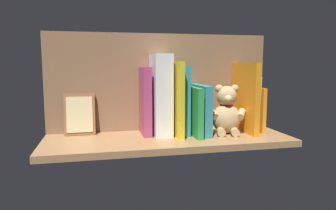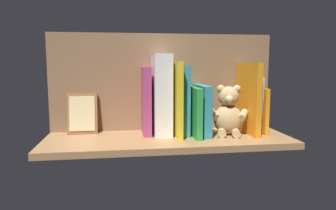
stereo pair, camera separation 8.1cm
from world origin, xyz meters
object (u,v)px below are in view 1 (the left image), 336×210
object	(u,v)px
teddy_bear	(226,112)
picture_frame_leaning	(80,114)
book_0	(254,109)
dictionary_thick_white	(161,95)

from	to	relation	value
teddy_bear	picture_frame_leaning	bearing A→B (deg)	4.41
book_0	picture_frame_leaning	world-z (taller)	book_0
book_0	picture_frame_leaning	size ratio (longest dim) A/B	1.10
teddy_bear	picture_frame_leaning	xyz separation A→B (cm)	(52.37, -9.25, -0.43)
book_0	dictionary_thick_white	bearing A→B (deg)	-1.02
picture_frame_leaning	dictionary_thick_white	bearing A→B (deg)	169.87
teddy_bear	picture_frame_leaning	distance (cm)	53.18
book_0	teddy_bear	distance (cm)	13.36
book_0	picture_frame_leaning	bearing A→B (deg)	-5.05
book_0	dictionary_thick_white	size ratio (longest dim) A/B	0.58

